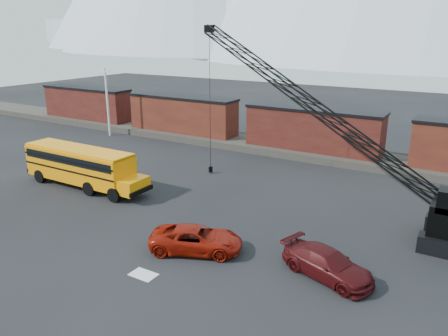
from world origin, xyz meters
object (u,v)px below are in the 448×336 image
at_px(school_bus, 83,166).
at_px(maroon_suv, 327,264).
at_px(red_pickup, 196,239).
at_px(crawler_crane, 313,106).

xyz_separation_m(school_bus, maroon_suv, (21.22, -3.02, -1.07)).
xyz_separation_m(red_pickup, crawler_crane, (2.68, 10.48, 6.41)).
height_order(maroon_suv, crawler_crane, crawler_crane).
distance_m(red_pickup, maroon_suv, 7.38).
bearing_deg(school_bus, maroon_suv, -8.10).
xyz_separation_m(school_bus, crawler_crane, (16.61, 6.27, 5.35)).
bearing_deg(maroon_suv, school_bus, 99.75).
xyz_separation_m(school_bus, red_pickup, (13.93, -4.21, -1.06)).
bearing_deg(maroon_suv, red_pickup, 117.15).
height_order(red_pickup, crawler_crane, crawler_crane).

